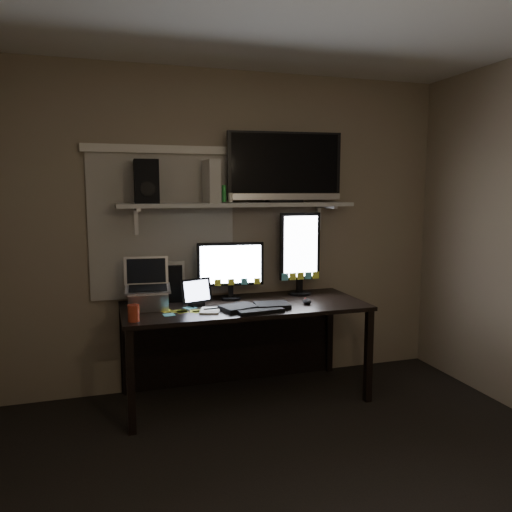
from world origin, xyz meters
name	(u,v)px	position (x,y,z in m)	size (l,w,h in m)	color
floor	(324,511)	(0.00, 0.00, 0.00)	(3.60, 3.60, 0.00)	black
back_wall	(232,231)	(0.00, 1.80, 1.25)	(3.60, 3.60, 0.00)	#7D6B5A
window_blinds	(163,226)	(-0.55, 1.79, 1.30)	(1.10, 0.02, 1.10)	#B2AB9F
desk	(241,323)	(0.00, 1.55, 0.55)	(1.80, 0.75, 0.73)	black
wall_shelf	(237,205)	(0.00, 1.62, 1.46)	(1.80, 0.35, 0.03)	#AFAFAA
monitor_landscape	(231,270)	(-0.06, 1.62, 0.96)	(0.52, 0.05, 0.45)	black
monitor_portrait	(300,253)	(0.53, 1.64, 1.07)	(0.34, 0.06, 0.68)	black
keyboard	(256,307)	(0.03, 1.27, 0.75)	(0.50, 0.20, 0.03)	black
mouse	(307,301)	(0.45, 1.30, 0.75)	(0.06, 0.10, 0.04)	black
notepad	(210,311)	(-0.29, 1.28, 0.74)	(0.13, 0.19, 0.01)	beige
tablet	(196,292)	(-0.36, 1.47, 0.83)	(0.24, 0.10, 0.21)	black
file_sorter	(167,282)	(-0.54, 1.69, 0.88)	(0.24, 0.11, 0.30)	black
laptop	(148,284)	(-0.70, 1.49, 0.91)	(0.32, 0.26, 0.36)	#BCBBC1
cup	(134,313)	(-0.82, 1.17, 0.78)	(0.08, 0.08, 0.11)	#9C311C
sticky_notes	(179,312)	(-0.50, 1.33, 0.73)	(0.33, 0.25, 0.00)	#F5FF45
tv	(284,167)	(0.39, 1.65, 1.75)	(0.91, 0.16, 0.54)	black
game_console	(211,182)	(-0.20, 1.64, 1.64)	(0.08, 0.27, 0.32)	beige
speaker	(146,182)	(-0.68, 1.65, 1.64)	(0.17, 0.21, 0.31)	black
bottles	(221,195)	(-0.14, 1.58, 1.54)	(0.20, 0.04, 0.12)	#A50F0C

